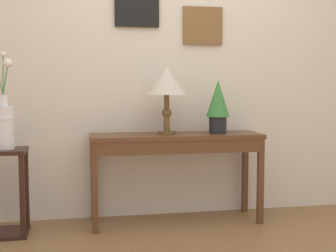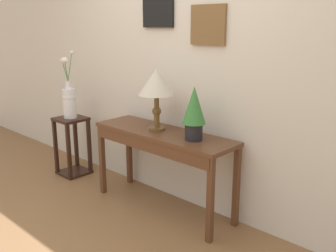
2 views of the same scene
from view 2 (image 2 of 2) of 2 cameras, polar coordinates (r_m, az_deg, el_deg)
back_wall_with_art at (r=3.40m, az=2.82°, el=11.24°), size 9.00×0.13×2.80m
console_table at (r=3.31m, az=-1.04°, el=-2.50°), size 1.37×0.41×0.72m
table_lamp at (r=3.27m, az=-1.74°, el=6.26°), size 0.32×0.32×0.54m
potted_plant_on_console at (r=3.02m, az=3.91°, el=2.28°), size 0.19×0.19×0.43m
pedestal_stand_left at (r=4.33m, az=-14.05°, el=-2.93°), size 0.31×0.31×0.64m
flower_vase_tall at (r=4.20m, az=-14.51°, el=3.93°), size 0.16×0.18×0.71m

